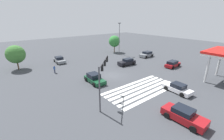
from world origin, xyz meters
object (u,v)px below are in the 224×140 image
at_px(car_3, 94,78).
at_px(car_4, 173,64).
at_px(car_2, 184,115).
at_px(pedestrian, 54,69).
at_px(car_6, 178,88).
at_px(tree_corner_a, 114,41).
at_px(tree_corner_b, 16,54).
at_px(street_light_pole_a, 119,36).
at_px(car_5, 147,54).
at_px(car_1, 127,62).
at_px(car_0, 59,60).
at_px(traffic_signal_mast, 103,72).

xyz_separation_m(car_3, car_4, (18.25, -3.62, -0.01)).
relative_size(car_2, pedestrian, 2.94).
distance_m(car_6, tree_corner_a, 28.59).
bearing_deg(tree_corner_a, tree_corner_b, -179.76).
height_order(car_4, street_light_pole_a, street_light_pole_a).
distance_m(car_4, car_6, 12.57).
distance_m(car_3, car_5, 21.71).
bearing_deg(car_1, car_2, 67.18).
xyz_separation_m(pedestrian, street_light_pole_a, (20.54, 4.10, 4.52)).
bearing_deg(tree_corner_a, car_5, -71.37).
relative_size(car_1, tree_corner_a, 0.83).
relative_size(car_3, car_5, 1.03).
xyz_separation_m(car_1, tree_corner_a, (6.20, 12.32, 2.78)).
distance_m(car_0, street_light_pole_a, 17.96).
relative_size(car_6, street_light_pole_a, 0.48).
relative_size(traffic_signal_mast, car_3, 1.27).
xyz_separation_m(car_6, tree_corner_a, (9.62, 26.78, 2.86)).
height_order(car_2, car_3, car_3).
bearing_deg(car_2, car_6, 122.83).
height_order(traffic_signal_mast, car_2, traffic_signal_mast).
bearing_deg(car_4, traffic_signal_mast, -176.39).
height_order(car_3, tree_corner_a, tree_corner_a).
bearing_deg(car_3, car_5, 107.19).
distance_m(car_0, car_4, 26.76).
distance_m(car_2, pedestrian, 24.16).
distance_m(car_2, car_6, 6.97).
bearing_deg(car_4, car_3, 165.45).
relative_size(tree_corner_a, tree_corner_b, 1.02).
xyz_separation_m(pedestrian, tree_corner_a, (21.28, 7.27, 2.63)).
height_order(car_1, tree_corner_b, tree_corner_b).
xyz_separation_m(traffic_signal_mast, pedestrian, (-1.37, 15.00, -3.34)).
relative_size(pedestrian, street_light_pole_a, 0.17).
bearing_deg(car_1, tree_corner_a, -112.96).
xyz_separation_m(car_2, tree_corner_b, (-11.25, 30.58, 2.56)).
xyz_separation_m(traffic_signal_mast, street_light_pole_a, (19.16, 19.10, 1.18)).
bearing_deg(car_6, car_2, 128.66).
xyz_separation_m(car_1, car_5, (9.64, 2.11, 0.03)).
height_order(car_5, tree_corner_a, tree_corner_a).
relative_size(car_1, car_5, 1.01).
bearing_deg(car_4, pedestrian, 147.20).
height_order(traffic_signal_mast, car_0, traffic_signal_mast).
distance_m(car_6, street_light_pole_a, 25.67).
distance_m(car_2, car_3, 14.72).
bearing_deg(car_6, car_5, -33.77).
height_order(car_1, car_2, car_2).
bearing_deg(pedestrian, tree_corner_a, 64.12).
bearing_deg(tree_corner_b, car_1, -30.86).
xyz_separation_m(car_4, tree_corner_b, (-27.43, 19.64, 2.58)).
distance_m(car_2, tree_corner_b, 32.68).
xyz_separation_m(car_5, tree_corner_b, (-30.07, 10.10, 2.54)).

